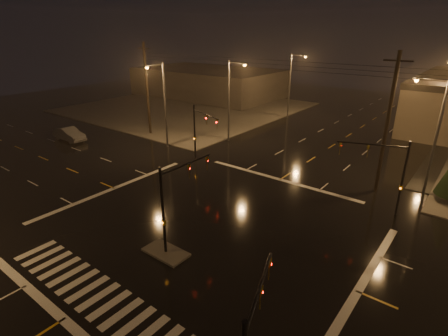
{
  "coord_description": "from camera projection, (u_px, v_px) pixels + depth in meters",
  "views": [
    {
      "loc": [
        14.54,
        -16.68,
        13.51
      ],
      "look_at": [
        -1.53,
        4.13,
        3.0
      ],
      "focal_mm": 28.0,
      "sensor_mm": 36.0,
      "label": 1
    }
  ],
  "objects": [
    {
      "name": "signal_mast_nw",
      "position": [
        199.0,
        127.0,
        36.96
      ],
      "size": [
        4.84,
        1.86,
        6.0
      ],
      "color": "black",
      "rests_on": "ground"
    },
    {
      "name": "streetlight_1",
      "position": [
        231.0,
        96.0,
        42.95
      ],
      "size": [
        2.77,
        0.32,
        10.0
      ],
      "color": "#38383A",
      "rests_on": "ground"
    },
    {
      "name": "streetlight_5",
      "position": [
        163.0,
        100.0,
        40.68
      ],
      "size": [
        0.32,
        2.77,
        10.0
      ],
      "color": "#38383A",
      "rests_on": "ground"
    },
    {
      "name": "utility_pole_1",
      "position": [
        387.0,
        124.0,
        29.0
      ],
      "size": [
        2.2,
        0.32,
        12.0
      ],
      "color": "black",
      "rests_on": "ground"
    },
    {
      "name": "streetlight_2",
      "position": [
        292.0,
        82.0,
        54.71
      ],
      "size": [
        2.77,
        0.32,
        10.0
      ],
      "color": "#38383A",
      "rests_on": "ground"
    },
    {
      "name": "signal_mast_ne",
      "position": [
        389.0,
        168.0,
        26.18
      ],
      "size": [
        4.84,
        1.86,
        6.0
      ],
      "color": "black",
      "rests_on": "ground"
    },
    {
      "name": "crosswalk",
      "position": [
        98.0,
        297.0,
        18.91
      ],
      "size": [
        15.0,
        2.6,
        0.01
      ],
      "primitive_type": "cube",
      "color": "beige",
      "rests_on": "ground"
    },
    {
      "name": "car_crossing",
      "position": [
        69.0,
        134.0,
        45.13
      ],
      "size": [
        5.14,
        1.82,
        1.69
      ],
      "primitive_type": "imported",
      "rotation": [
        0.0,
        0.0,
        1.58
      ],
      "color": "slate",
      "rests_on": "ground"
    },
    {
      "name": "utility_pole_0",
      "position": [
        147.0,
        89.0,
        46.03
      ],
      "size": [
        2.2,
        0.32,
        12.0
      ],
      "color": "black",
      "rests_on": "ground"
    },
    {
      "name": "stop_bar_near",
      "position": [
        63.0,
        319.0,
        17.44
      ],
      "size": [
        16.0,
        0.5,
        0.01
      ],
      "primitive_type": "cube",
      "color": "beige",
      "rests_on": "ground"
    },
    {
      "name": "sidewalk_nw",
      "position": [
        188.0,
        107.0,
        64.58
      ],
      "size": [
        36.0,
        36.0,
        0.12
      ],
      "primitive_type": "cube",
      "color": "#43413C",
      "rests_on": "ground"
    },
    {
      "name": "commercial_block",
      "position": [
        209.0,
        82.0,
        75.22
      ],
      "size": [
        30.0,
        18.0,
        5.6
      ],
      "primitive_type": "cube",
      "color": "#393432",
      "rests_on": "ground"
    },
    {
      "name": "ground",
      "position": [
        206.0,
        227.0,
        25.53
      ],
      "size": [
        140.0,
        140.0,
        0.0
      ],
      "primitive_type": "plane",
      "color": "black",
      "rests_on": "ground"
    },
    {
      "name": "stop_bar_far",
      "position": [
        280.0,
        179.0,
        33.61
      ],
      "size": [
        16.0,
        0.5,
        0.01
      ],
      "primitive_type": "cube",
      "color": "beige",
      "rests_on": "ground"
    },
    {
      "name": "streetlight_3",
      "position": [
        434.0,
        129.0,
        28.78
      ],
      "size": [
        2.77,
        0.32,
        10.0
      ],
      "color": "#38383A",
      "rests_on": "ground"
    },
    {
      "name": "signal_mast_median",
      "position": [
        173.0,
        196.0,
        21.88
      ],
      "size": [
        0.25,
        4.59,
        6.0
      ],
      "color": "black",
      "rests_on": "ground"
    },
    {
      "name": "median_island",
      "position": [
        166.0,
        252.0,
        22.56
      ],
      "size": [
        3.0,
        1.6,
        0.15
      ],
      "primitive_type": "cube",
      "color": "#43413C",
      "rests_on": "ground"
    }
  ]
}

